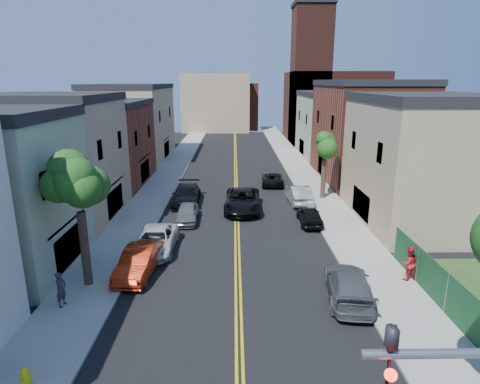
{
  "coord_description": "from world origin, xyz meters",
  "views": [
    {
      "loc": [
        -0.18,
        -5.32,
        10.47
      ],
      "look_at": [
        0.27,
        25.3,
        2.0
      ],
      "focal_mm": 30.13,
      "sensor_mm": 36.0,
      "label": 1
    }
  ],
  "objects_px": {
    "black_car_right": "(310,216)",
    "black_suv_lane": "(243,201)",
    "pedestrian_right": "(408,263)",
    "dark_car_right_far": "(272,179)",
    "grey_car_left": "(187,213)",
    "white_pickup": "(156,240)",
    "silver_car_right": "(299,194)",
    "fire_hydrant": "(26,378)",
    "pedestrian_left": "(61,289)",
    "black_car_left": "(186,195)",
    "red_sedan": "(139,262)",
    "grey_car_right": "(349,285)"
  },
  "relations": [
    {
      "from": "pedestrian_right",
      "to": "white_pickup",
      "type": "bearing_deg",
      "value": -28.33
    },
    {
      "from": "grey_car_left",
      "to": "black_car_right",
      "type": "xyz_separation_m",
      "value": [
        9.3,
        -0.68,
        -0.02
      ]
    },
    {
      "from": "red_sedan",
      "to": "dark_car_right_far",
      "type": "height_order",
      "value": "red_sedan"
    },
    {
      "from": "white_pickup",
      "to": "silver_car_right",
      "type": "relative_size",
      "value": 1.06
    },
    {
      "from": "dark_car_right_far",
      "to": "fire_hydrant",
      "type": "bearing_deg",
      "value": 72.8
    },
    {
      "from": "black_car_left",
      "to": "pedestrian_left",
      "type": "xyz_separation_m",
      "value": [
        -3.96,
        -16.89,
        0.19
      ]
    },
    {
      "from": "black_car_right",
      "to": "red_sedan",
      "type": "bearing_deg",
      "value": 36.79
    },
    {
      "from": "pedestrian_right",
      "to": "grey_car_right",
      "type": "bearing_deg",
      "value": 13.11
    },
    {
      "from": "grey_car_left",
      "to": "silver_car_right",
      "type": "xyz_separation_m",
      "value": [
        9.3,
        4.85,
        0.11
      ]
    },
    {
      "from": "grey_car_right",
      "to": "pedestrian_left",
      "type": "relative_size",
      "value": 3.03
    },
    {
      "from": "grey_car_left",
      "to": "pedestrian_right",
      "type": "bearing_deg",
      "value": -38.02
    },
    {
      "from": "pedestrian_right",
      "to": "black_car_right",
      "type": "bearing_deg",
      "value": -79.97
    },
    {
      "from": "red_sedan",
      "to": "fire_hydrant",
      "type": "height_order",
      "value": "red_sedan"
    },
    {
      "from": "grey_car_left",
      "to": "black_suv_lane",
      "type": "distance_m",
      "value": 5.11
    },
    {
      "from": "grey_car_right",
      "to": "pedestrian_right",
      "type": "height_order",
      "value": "pedestrian_right"
    },
    {
      "from": "red_sedan",
      "to": "pedestrian_right",
      "type": "xyz_separation_m",
      "value": [
        14.6,
        -1.08,
        0.32
      ]
    },
    {
      "from": "black_car_right",
      "to": "black_suv_lane",
      "type": "xyz_separation_m",
      "value": [
        -5.0,
        3.44,
        0.19
      ]
    },
    {
      "from": "grey_car_left",
      "to": "pedestrian_right",
      "type": "height_order",
      "value": "pedestrian_right"
    },
    {
      "from": "red_sedan",
      "to": "black_suv_lane",
      "type": "distance_m",
      "value": 12.93
    },
    {
      "from": "white_pickup",
      "to": "grey_car_right",
      "type": "height_order",
      "value": "grey_car_right"
    },
    {
      "from": "grey_car_right",
      "to": "white_pickup",
      "type": "bearing_deg",
      "value": -21.38
    },
    {
      "from": "pedestrian_left",
      "to": "white_pickup",
      "type": "bearing_deg",
      "value": -11.93
    },
    {
      "from": "pedestrian_left",
      "to": "pedestrian_right",
      "type": "bearing_deg",
      "value": -68.59
    },
    {
      "from": "silver_car_right",
      "to": "fire_hydrant",
      "type": "bearing_deg",
      "value": 56.7
    },
    {
      "from": "black_car_right",
      "to": "pedestrian_left",
      "type": "bearing_deg",
      "value": 40.31
    },
    {
      "from": "red_sedan",
      "to": "black_suv_lane",
      "type": "height_order",
      "value": "black_suv_lane"
    },
    {
      "from": "black_suv_lane",
      "to": "pedestrian_right",
      "type": "distance_m",
      "value": 15.2
    },
    {
      "from": "black_car_left",
      "to": "grey_car_right",
      "type": "height_order",
      "value": "black_car_left"
    },
    {
      "from": "black_car_right",
      "to": "white_pickup",
      "type": "bearing_deg",
      "value": 24.94
    },
    {
      "from": "dark_car_right_far",
      "to": "grey_car_right",
      "type": "bearing_deg",
      "value": 98.17
    },
    {
      "from": "silver_car_right",
      "to": "black_suv_lane",
      "type": "height_order",
      "value": "black_suv_lane"
    },
    {
      "from": "black_suv_lane",
      "to": "dark_car_right_far",
      "type": "bearing_deg",
      "value": 71.06
    },
    {
      "from": "silver_car_right",
      "to": "pedestrian_left",
      "type": "bearing_deg",
      "value": 47.47
    },
    {
      "from": "silver_car_right",
      "to": "grey_car_left",
      "type": "bearing_deg",
      "value": 24.21
    },
    {
      "from": "grey_car_left",
      "to": "red_sedan",
      "type": "bearing_deg",
      "value": -101.94
    },
    {
      "from": "black_car_right",
      "to": "silver_car_right",
      "type": "distance_m",
      "value": 5.53
    },
    {
      "from": "white_pickup",
      "to": "dark_car_right_far",
      "type": "relative_size",
      "value": 1.1
    },
    {
      "from": "pedestrian_right",
      "to": "fire_hydrant",
      "type": "bearing_deg",
      "value": 13.56
    },
    {
      "from": "black_suv_lane",
      "to": "pedestrian_left",
      "type": "xyz_separation_m",
      "value": [
        -8.86,
        -14.9,
        0.13
      ]
    },
    {
      "from": "black_car_left",
      "to": "pedestrian_right",
      "type": "bearing_deg",
      "value": -47.56
    },
    {
      "from": "grey_car_right",
      "to": "black_suv_lane",
      "type": "distance_m",
      "value": 15.05
    },
    {
      "from": "black_suv_lane",
      "to": "fire_hydrant",
      "type": "distance_m",
      "value": 21.77
    },
    {
      "from": "white_pickup",
      "to": "black_car_right",
      "type": "bearing_deg",
      "value": 24.6
    },
    {
      "from": "black_car_right",
      "to": "grey_car_left",
      "type": "bearing_deg",
      "value": -3.47
    },
    {
      "from": "white_pickup",
      "to": "silver_car_right",
      "type": "height_order",
      "value": "silver_car_right"
    },
    {
      "from": "black_car_right",
      "to": "dark_car_right_far",
      "type": "distance_m",
      "value": 12.14
    },
    {
      "from": "black_suv_lane",
      "to": "fire_hydrant",
      "type": "xyz_separation_m",
      "value": [
        -7.91,
        -20.28,
        -0.28
      ]
    },
    {
      "from": "silver_car_right",
      "to": "white_pickup",
      "type": "bearing_deg",
      "value": 40.75
    },
    {
      "from": "grey_car_right",
      "to": "red_sedan",
      "type": "bearing_deg",
      "value": -6.17
    },
    {
      "from": "pedestrian_left",
      "to": "red_sedan",
      "type": "bearing_deg",
      "value": -26.0
    }
  ]
}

